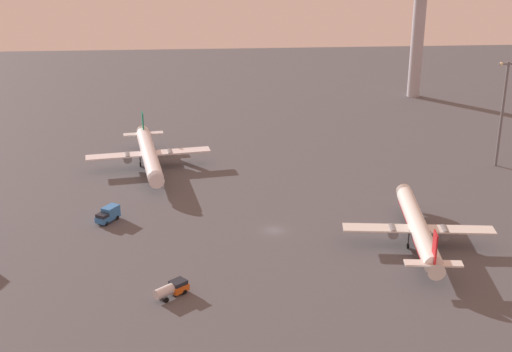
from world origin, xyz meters
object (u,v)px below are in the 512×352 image
catering_truck (108,214)px  apron_light_east (503,108)px  control_tower (419,24)px  airplane_mid_apron (149,154)px  airplane_far_stand (418,227)px  fuel_truck (172,289)px

catering_truck → apron_light_east: size_ratio=0.22×
control_tower → airplane_mid_apron: bearing=-142.0°
apron_light_east → catering_truck: bearing=-163.7°
control_tower → apron_light_east: size_ratio=1.65×
control_tower → airplane_far_stand: bearing=-105.8°
airplane_far_stand → fuel_truck: 50.04m
fuel_truck → apron_light_east: 101.63m
airplane_mid_apron → catering_truck: 33.18m
catering_truck → airplane_mid_apron: bearing=-68.3°
airplane_mid_apron → fuel_truck: size_ratio=6.56×
control_tower → catering_truck: size_ratio=7.42×
airplane_far_stand → catering_truck: 63.85m
airplane_far_stand → fuel_truck: (-47.26, -16.29, -2.30)m
fuel_truck → catering_truck: catering_truck is taller
airplane_mid_apron → fuel_truck: (8.21, -64.51, -2.56)m
airplane_far_stand → apron_light_east: (33.61, 43.65, 11.75)m
control_tower → airplane_mid_apron: 114.54m
airplane_far_stand → apron_light_east: size_ratio=1.39×
airplane_mid_apron → fuel_truck: airplane_mid_apron is taller
airplane_mid_apron → airplane_far_stand: bearing=130.0°
control_tower → fuel_truck: control_tower is taller
apron_light_east → fuel_truck: bearing=-143.5°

